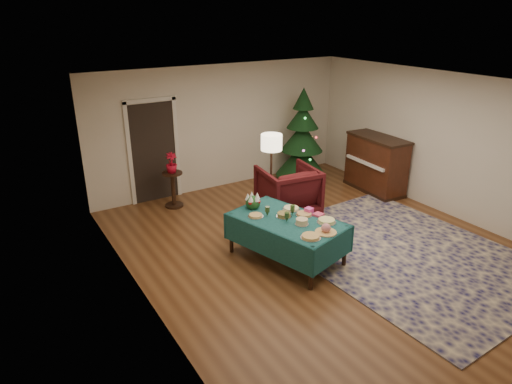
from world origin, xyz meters
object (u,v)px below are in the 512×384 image
potted_plant (172,167)px  gift_box (309,211)px  buffet_table (287,227)px  armchair (288,188)px  side_table (173,190)px  floor_lamp (271,147)px  christmas_tree (302,139)px  piano (376,165)px

potted_plant → gift_box: bearing=-68.4°
buffet_table → armchair: armchair is taller
gift_box → potted_plant: size_ratio=0.28×
gift_box → side_table: bearing=111.6°
floor_lamp → side_table: floor_lamp is taller
floor_lamp → side_table: 2.25m
gift_box → armchair: size_ratio=0.11×
gift_box → christmas_tree: 3.54m
side_table → gift_box: bearing=-68.4°
buffet_table → floor_lamp: floor_lamp is taller
side_table → piano: 4.40m
armchair → floor_lamp: 0.92m
gift_box → piano: size_ratio=0.08×
potted_plant → piano: (4.13, -1.50, -0.25)m
floor_lamp → christmas_tree: bearing=37.9°
side_table → piano: size_ratio=0.50×
buffet_table → christmas_tree: size_ratio=0.94×
buffet_table → potted_plant: bearing=103.9°
armchair → side_table: bearing=-32.6°
armchair → buffet_table: bearing=61.3°
buffet_table → armchair: bearing=54.0°
floor_lamp → potted_plant: size_ratio=4.03×
floor_lamp → piano: floor_lamp is taller
armchair → piano: size_ratio=0.72×
buffet_table → christmas_tree: christmas_tree is taller
armchair → side_table: armchair is taller
gift_box → floor_lamp: size_ratio=0.07×
buffet_table → christmas_tree: (2.47, 2.90, 0.41)m
potted_plant → piano: 4.40m
potted_plant → christmas_tree: (3.19, -0.04, 0.12)m
side_table → potted_plant: bearing=0.0°
armchair → side_table: 2.33m
floor_lamp → side_table: (-1.44, 1.40, -1.02)m
gift_box → piano: bearing=25.8°
armchair → piano: bearing=-172.8°
potted_plant → armchair: bearing=-40.0°
christmas_tree → piano: bearing=-57.4°
buffet_table → gift_box: gift_box is taller
gift_box → potted_plant: (-1.16, 2.93, 0.10)m
armchair → christmas_tree: christmas_tree is taller
buffet_table → gift_box: bearing=1.0°
floor_lamp → potted_plant: (-1.44, 1.40, -0.53)m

